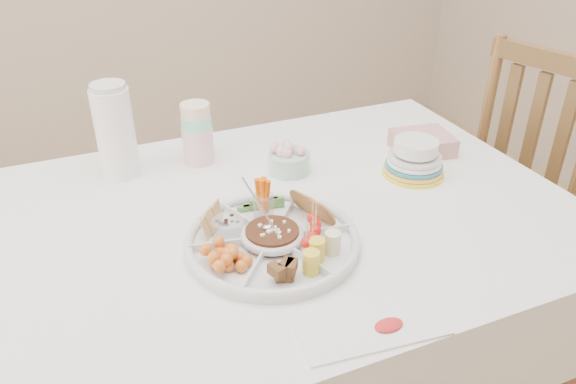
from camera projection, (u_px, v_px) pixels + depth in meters
name	position (u px, v px, depth m)	size (l,w,h in m)	color
dining_table	(268.00, 329.00, 1.55)	(1.52, 1.02, 0.76)	white
chair	(486.00, 212.00, 1.83)	(0.43, 0.43, 1.02)	brown
party_tray	(272.00, 238.00, 1.23)	(0.38, 0.38, 0.04)	silver
bean_dip	(272.00, 236.00, 1.23)	(0.12, 0.12, 0.04)	#553620
tortillas	(314.00, 209.00, 1.30)	(0.09, 0.09, 0.05)	#9E7445
carrot_cucumber	(261.00, 193.00, 1.32)	(0.10, 0.10, 0.09)	#E96104
pita_raisins	(217.00, 221.00, 1.25)	(0.10, 0.10, 0.05)	#DCAF68
cherries	(225.00, 258.00, 1.15)	(0.12, 0.12, 0.05)	orange
granola_chunks	(285.00, 270.00, 1.12)	(0.09, 0.09, 0.04)	#50301C
banana_tomato	(331.00, 235.00, 1.18)	(0.11, 0.11, 0.09)	#F1EC69
cup_stack	(196.00, 123.00, 1.54)	(0.09, 0.09, 0.24)	beige
thermos	(115.00, 130.00, 1.47)	(0.10, 0.10, 0.26)	white
flower_bowl	(289.00, 158.00, 1.53)	(0.11, 0.11, 0.08)	#B3D9BE
napkin_stack	(422.00, 143.00, 1.64)	(0.16, 0.14, 0.05)	#CC908E
plate_stack	(415.00, 157.00, 1.51)	(0.17, 0.17, 0.11)	gold
placemat	(374.00, 332.00, 1.01)	(0.27, 0.09, 0.01)	silver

